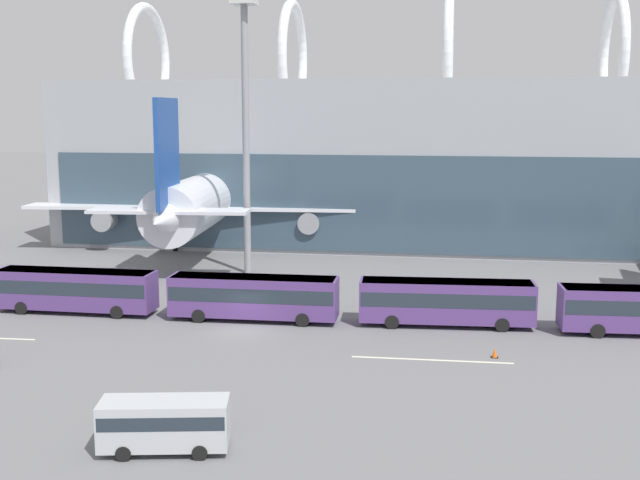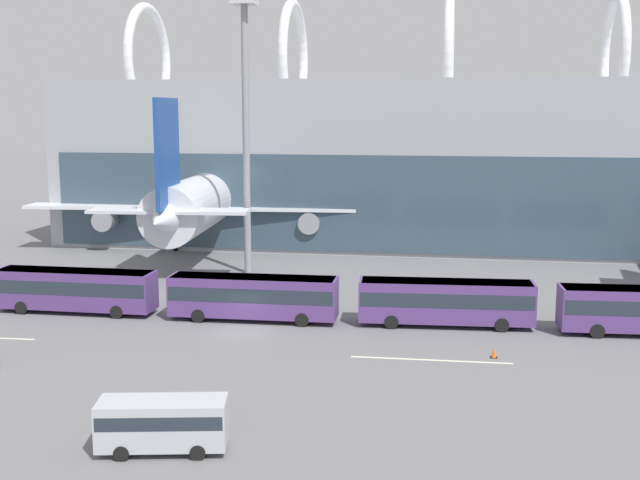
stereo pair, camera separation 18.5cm
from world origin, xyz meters
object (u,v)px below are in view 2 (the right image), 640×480
object	(u,v)px
service_van_crossing	(162,421)
traffic_cone_1	(494,353)
floodlight_mast	(246,114)
shuttle_bus_0	(75,288)
shuttle_bus_2	(446,300)
shuttle_bus_1	(253,295)
airliner_at_gate_near	(209,198)

from	to	relation	value
service_van_crossing	traffic_cone_1	distance (m)	22.85
floodlight_mast	traffic_cone_1	distance (m)	35.02
shuttle_bus_0	shuttle_bus_2	size ratio (longest dim) A/B	0.99
service_van_crossing	traffic_cone_1	xyz separation A→B (m)	(15.46, 16.79, -1.12)
service_van_crossing	traffic_cone_1	world-z (taller)	service_van_crossing
floodlight_mast	shuttle_bus_1	bearing A→B (deg)	-73.88
airliner_at_gate_near	shuttle_bus_1	bearing A→B (deg)	-161.56
airliner_at_gate_near	service_van_crossing	xyz separation A→B (m)	(13.96, -51.59, -4.41)
service_van_crossing	traffic_cone_1	size ratio (longest dim) A/B	9.96
shuttle_bus_1	floodlight_mast	bearing A→B (deg)	104.79
airliner_at_gate_near	traffic_cone_1	world-z (taller)	airliner_at_gate_near
airliner_at_gate_near	shuttle_bus_2	size ratio (longest dim) A/B	3.48
shuttle_bus_0	floodlight_mast	world-z (taller)	floodlight_mast
shuttle_bus_1	shuttle_bus_2	size ratio (longest dim) A/B	0.99
shuttle_bus_1	service_van_crossing	xyz separation A→B (m)	(1.68, -23.02, -0.51)
airliner_at_gate_near	floodlight_mast	size ratio (longest dim) A/B	1.72
airliner_at_gate_near	traffic_cone_1	xyz separation A→B (m)	(29.43, -34.80, -5.53)
airliner_at_gate_near	shuttle_bus_0	distance (m)	28.91
airliner_at_gate_near	shuttle_bus_0	xyz separation A→B (m)	(-1.73, -28.59, -3.90)
airliner_at_gate_near	shuttle_bus_0	world-z (taller)	airliner_at_gate_near
shuttle_bus_2	airliner_at_gate_near	bearing A→B (deg)	129.78
airliner_at_gate_near	service_van_crossing	world-z (taller)	airliner_at_gate_near
service_van_crossing	airliner_at_gate_near	bearing A→B (deg)	93.72
service_van_crossing	floodlight_mast	xyz separation A→B (m)	(-6.52, 39.77, 13.55)
shuttle_bus_1	airliner_at_gate_near	bearing A→B (deg)	111.95
shuttle_bus_1	traffic_cone_1	world-z (taller)	shuttle_bus_1
shuttle_bus_0	traffic_cone_1	bearing A→B (deg)	-11.28
shuttle_bus_0	shuttle_bus_2	bearing A→B (deg)	1.74
floodlight_mast	shuttle_bus_2	bearing A→B (deg)	-40.17
shuttle_bus_2	floodlight_mast	world-z (taller)	floodlight_mast
shuttle_bus_1	service_van_crossing	distance (m)	23.09
shuttle_bus_1	floodlight_mast	world-z (taller)	floodlight_mast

